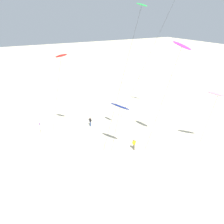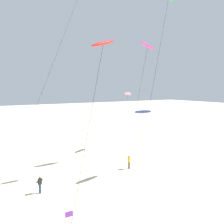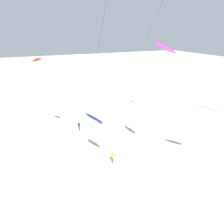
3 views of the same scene
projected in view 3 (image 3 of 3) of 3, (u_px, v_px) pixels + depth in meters
ground_plane at (28, 162)px, 29.12m from camera, size 260.00×260.00×0.00m
kite_magenta at (164, 49)px, 19.78m from camera, size 6.13×2.08×16.27m
kite_navy at (94, 118)px, 25.19m from camera, size 3.42×1.94×7.70m
kite_pink at (210, 109)px, 23.58m from camera, size 3.41×2.49×9.39m
kite_red at (37, 60)px, 27.98m from camera, size 4.81×1.85×14.08m
kite_flyer_nearest at (79, 126)px, 37.84m from camera, size 0.67×0.66×1.67m
kite_flyer_middle at (113, 157)px, 28.55m from camera, size 0.72×0.72×1.67m
marker_flag at (26, 130)px, 35.08m from camera, size 0.57×0.05×2.10m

